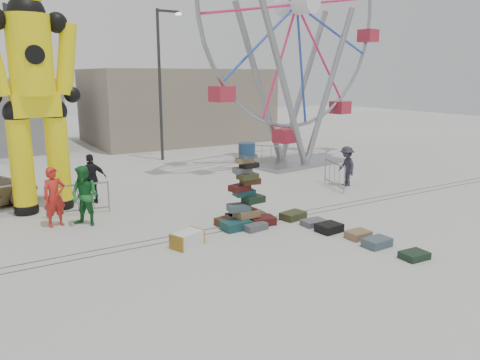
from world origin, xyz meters
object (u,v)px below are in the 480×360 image
barricade_dummy_c (78,199)px  pedestrian_black (92,179)px  lamp_post_left (14,78)px  barricade_wheel_front (334,175)px  ferris_wheel (296,26)px  crash_test_dummy (33,88)px  pedestrian_red (54,197)px  steamer_trunk (187,239)px  pedestrian_green (85,196)px  suitcase_tower (246,203)px  lamp_post_right (161,78)px  barricade_wheel_back (262,155)px  pedestrian_grey (347,166)px

barricade_dummy_c → pedestrian_black: (0.79, 1.26, 0.37)m
lamp_post_left → barricade_dummy_c: 11.16m
barricade_wheel_front → ferris_wheel: bearing=-0.2°
crash_test_dummy → pedestrian_red: 3.80m
steamer_trunk → pedestrian_green: bearing=99.0°
barricade_dummy_c → pedestrian_red: (-0.86, -0.80, 0.39)m
barricade_wheel_front → suitcase_tower: bearing=131.1°
lamp_post_right → crash_test_dummy: 10.38m
lamp_post_right → lamp_post_left: size_ratio=1.00×
suitcase_tower → pedestrian_red: (-5.10, 3.00, 0.21)m
steamer_trunk → ferris_wheel: bearing=18.8°
ferris_wheel → barricade_wheel_back: bearing=157.3°
ferris_wheel → barricade_wheel_back: size_ratio=7.09×
barricade_dummy_c → pedestrian_green: 1.28m
pedestrian_red → pedestrian_black: pedestrian_red is taller
lamp_post_left → ferris_wheel: 14.31m
pedestrian_grey → steamer_trunk: bearing=-56.2°
lamp_post_right → barricade_dummy_c: lamp_post_right is taller
crash_test_dummy → pedestrian_green: bearing=-73.9°
lamp_post_left → steamer_trunk: bearing=-81.1°
suitcase_tower → ferris_wheel: 12.44m
ferris_wheel → barricade_wheel_front: size_ratio=7.09×
ferris_wheel → crash_test_dummy: bearing=-176.8°
barricade_dummy_c → lamp_post_right: bearing=59.7°
barricade_wheel_front → barricade_wheel_back: (0.18, 5.67, 0.00)m
barricade_dummy_c → lamp_post_left: bearing=100.0°
pedestrian_black → suitcase_tower: bearing=121.9°
barricade_dummy_c → pedestrian_green: (-0.04, -1.22, 0.40)m
steamer_trunk → pedestrian_grey: bearing=-1.5°
steamer_trunk → barricade_wheel_front: (8.16, 3.05, 0.34)m
ferris_wheel → barricade_wheel_back: (-1.70, 0.44, -6.44)m
lamp_post_left → pedestrian_grey: lamp_post_left is taller
ferris_wheel → pedestrian_black: (-11.12, -2.46, -6.07)m
barricade_dummy_c → barricade_wheel_back: 11.03m
ferris_wheel → lamp_post_right: bearing=130.7°
lamp_post_left → barricade_wheel_front: lamp_post_left is taller
steamer_trunk → pedestrian_grey: size_ratio=0.52×
crash_test_dummy → barricade_wheel_back: (11.11, 2.99, -3.63)m
pedestrian_black → pedestrian_grey: size_ratio=1.09×
lamp_post_right → pedestrian_black: lamp_post_right is taller
barricade_wheel_back → pedestrian_black: bearing=-111.2°
barricade_wheel_front → steamer_trunk: bearing=130.0°
crash_test_dummy → ferris_wheel: (12.80, 2.55, 2.80)m
barricade_wheel_front → barricade_wheel_back: bearing=17.7°
lamp_post_left → pedestrian_green: size_ratio=4.23×
pedestrian_grey → barricade_dummy_c: bearing=-83.2°
steamer_trunk → barricade_wheel_back: barricade_wheel_back is taller
barricade_wheel_front → barricade_wheel_back: 5.68m
crash_test_dummy → pedestrian_black: crash_test_dummy is taller
pedestrian_red → lamp_post_left: bearing=78.3°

